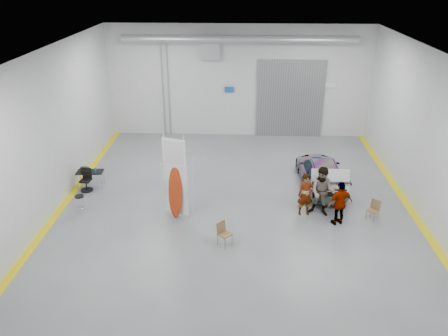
{
  "coord_description": "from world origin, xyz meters",
  "views": [
    {
      "loc": [
        0.17,
        -15.12,
        8.69
      ],
      "look_at": [
        -0.47,
        0.27,
        1.5
      ],
      "focal_mm": 35.0,
      "sensor_mm": 36.0,
      "label": 1
    }
  ],
  "objects_px": {
    "person_b": "(322,192)",
    "person_c": "(340,203)",
    "folding_chair_near": "(225,238)",
    "work_table": "(88,171)",
    "office_chair": "(86,181)",
    "surfboard_display": "(178,185)",
    "folding_chair_far": "(372,214)",
    "shop_stool": "(80,204)",
    "sedan_car": "(321,172)",
    "person_a": "(305,195)"
  },
  "relations": [
    {
      "from": "folding_chair_near",
      "to": "person_b",
      "type": "bearing_deg",
      "value": -17.1
    },
    {
      "from": "folding_chair_far",
      "to": "shop_stool",
      "type": "distance_m",
      "value": 11.09
    },
    {
      "from": "person_a",
      "to": "office_chair",
      "type": "xyz_separation_m",
      "value": [
        -8.95,
        1.6,
        -0.41
      ]
    },
    {
      "from": "person_a",
      "to": "office_chair",
      "type": "bearing_deg",
      "value": 162.04
    },
    {
      "from": "person_b",
      "to": "shop_stool",
      "type": "height_order",
      "value": "person_b"
    },
    {
      "from": "sedan_car",
      "to": "folding_chair_far",
      "type": "relative_size",
      "value": 5.54
    },
    {
      "from": "person_b",
      "to": "surfboard_display",
      "type": "bearing_deg",
      "value": -155.82
    },
    {
      "from": "folding_chair_near",
      "to": "office_chair",
      "type": "distance_m",
      "value": 7.08
    },
    {
      "from": "office_chair",
      "to": "folding_chair_near",
      "type": "bearing_deg",
      "value": -25.69
    },
    {
      "from": "person_a",
      "to": "work_table",
      "type": "height_order",
      "value": "person_a"
    },
    {
      "from": "folding_chair_far",
      "to": "work_table",
      "type": "bearing_deg",
      "value": -149.53
    },
    {
      "from": "person_a",
      "to": "person_b",
      "type": "height_order",
      "value": "person_b"
    },
    {
      "from": "shop_stool",
      "to": "work_table",
      "type": "distance_m",
      "value": 2.2
    },
    {
      "from": "sedan_car",
      "to": "person_c",
      "type": "relative_size",
      "value": 2.51
    },
    {
      "from": "sedan_car",
      "to": "office_chair",
      "type": "bearing_deg",
      "value": 3.74
    },
    {
      "from": "surfboard_display",
      "to": "office_chair",
      "type": "xyz_separation_m",
      "value": [
        -4.19,
        2.0,
        -0.93
      ]
    },
    {
      "from": "folding_chair_near",
      "to": "shop_stool",
      "type": "xyz_separation_m",
      "value": [
        -5.64,
        1.97,
        0.08
      ]
    },
    {
      "from": "person_c",
      "to": "work_table",
      "type": "bearing_deg",
      "value": -36.07
    },
    {
      "from": "shop_stool",
      "to": "folding_chair_far",
      "type": "bearing_deg",
      "value": -0.53
    },
    {
      "from": "surfboard_display",
      "to": "shop_stool",
      "type": "bearing_deg",
      "value": -164.47
    },
    {
      "from": "person_b",
      "to": "surfboard_display",
      "type": "height_order",
      "value": "surfboard_display"
    },
    {
      "from": "person_a",
      "to": "folding_chair_near",
      "type": "height_order",
      "value": "person_a"
    },
    {
      "from": "folding_chair_far",
      "to": "shop_stool",
      "type": "relative_size",
      "value": 1.1
    },
    {
      "from": "folding_chair_far",
      "to": "surfboard_display",
      "type": "bearing_deg",
      "value": -137.53
    },
    {
      "from": "office_chair",
      "to": "person_a",
      "type": "bearing_deg",
      "value": -3.73
    },
    {
      "from": "folding_chair_near",
      "to": "office_chair",
      "type": "height_order",
      "value": "office_chair"
    },
    {
      "from": "person_c",
      "to": "surfboard_display",
      "type": "height_order",
      "value": "surfboard_display"
    },
    {
      "from": "office_chair",
      "to": "work_table",
      "type": "bearing_deg",
      "value": 94.6
    },
    {
      "from": "folding_chair_near",
      "to": "shop_stool",
      "type": "height_order",
      "value": "folding_chair_near"
    },
    {
      "from": "folding_chair_near",
      "to": "work_table",
      "type": "distance_m",
      "value": 7.28
    },
    {
      "from": "sedan_car",
      "to": "person_c",
      "type": "xyz_separation_m",
      "value": [
        0.17,
        -3.09,
        0.23
      ]
    },
    {
      "from": "person_c",
      "to": "folding_chair_far",
      "type": "height_order",
      "value": "person_c"
    },
    {
      "from": "surfboard_display",
      "to": "folding_chair_near",
      "type": "xyz_separation_m",
      "value": [
        1.81,
        -1.76,
        -1.09
      ]
    },
    {
      "from": "folding_chair_near",
      "to": "sedan_car",
      "type": "bearing_deg",
      "value": 1.17
    },
    {
      "from": "person_b",
      "to": "office_chair",
      "type": "bearing_deg",
      "value": -169.55
    },
    {
      "from": "sedan_car",
      "to": "folding_chair_far",
      "type": "distance_m",
      "value": 3.15
    },
    {
      "from": "person_c",
      "to": "work_table",
      "type": "height_order",
      "value": "person_c"
    },
    {
      "from": "folding_chair_far",
      "to": "work_table",
      "type": "height_order",
      "value": "work_table"
    },
    {
      "from": "sedan_car",
      "to": "work_table",
      "type": "relative_size",
      "value": 3.74
    },
    {
      "from": "person_a",
      "to": "sedan_car",
      "type": "bearing_deg",
      "value": 60.1
    },
    {
      "from": "person_b",
      "to": "person_c",
      "type": "xyz_separation_m",
      "value": [
        0.54,
        -0.64,
        -0.13
      ]
    },
    {
      "from": "surfboard_display",
      "to": "folding_chair_near",
      "type": "bearing_deg",
      "value": -25.53
    },
    {
      "from": "shop_stool",
      "to": "office_chair",
      "type": "height_order",
      "value": "office_chair"
    },
    {
      "from": "surfboard_display",
      "to": "work_table",
      "type": "relative_size",
      "value": 2.91
    },
    {
      "from": "sedan_car",
      "to": "work_table",
      "type": "distance_m",
      "value": 9.94
    },
    {
      "from": "person_c",
      "to": "folding_chair_far",
      "type": "xyz_separation_m",
      "value": [
        1.34,
        0.35,
        -0.61
      ]
    },
    {
      "from": "folding_chair_far",
      "to": "office_chair",
      "type": "distance_m",
      "value": 11.6
    },
    {
      "from": "folding_chair_far",
      "to": "person_c",
      "type": "bearing_deg",
      "value": -123.74
    },
    {
      "from": "folding_chair_near",
      "to": "work_table",
      "type": "relative_size",
      "value": 0.74
    },
    {
      "from": "person_a",
      "to": "office_chair",
      "type": "height_order",
      "value": "person_a"
    }
  ]
}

